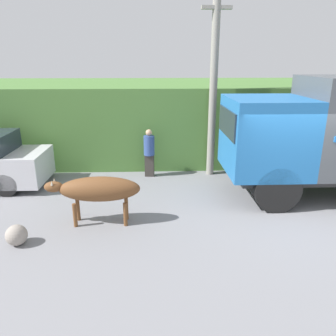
% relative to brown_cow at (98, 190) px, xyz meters
% --- Properties ---
extents(ground_plane, '(60.00, 60.00, 0.00)m').
position_rel_brown_cow_xyz_m(ground_plane, '(4.61, 0.36, -0.85)').
color(ground_plane, gray).
extents(hillside_embankment, '(32.00, 6.73, 2.80)m').
position_rel_brown_cow_xyz_m(hillside_embankment, '(4.61, 7.08, 0.55)').
color(hillside_embankment, '#4C7A38').
rests_on(hillside_embankment, ground_plane).
extents(building_backdrop, '(4.45, 2.70, 2.77)m').
position_rel_brown_cow_xyz_m(building_backdrop, '(0.79, 5.10, 0.55)').
color(building_backdrop, '#99ADB7').
rests_on(building_backdrop, ground_plane).
extents(brown_cow, '(2.18, 0.58, 1.15)m').
position_rel_brown_cow_xyz_m(brown_cow, '(0.00, 0.00, 0.00)').
color(brown_cow, brown).
rests_on(brown_cow, ground_plane).
extents(pedestrian_on_hill, '(0.38, 0.38, 1.57)m').
position_rel_brown_cow_xyz_m(pedestrian_on_hill, '(1.13, 3.27, 0.01)').
color(pedestrian_on_hill, '#38332D').
rests_on(pedestrian_on_hill, ground_plane).
extents(utility_pole, '(0.90, 0.24, 5.84)m').
position_rel_brown_cow_xyz_m(utility_pole, '(3.17, 3.42, 2.18)').
color(utility_pole, gray).
rests_on(utility_pole, ground_plane).
extents(roadside_rock, '(0.44, 0.44, 0.44)m').
position_rel_brown_cow_xyz_m(roadside_rock, '(-1.57, -0.90, -0.63)').
color(roadside_rock, gray).
rests_on(roadside_rock, ground_plane).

